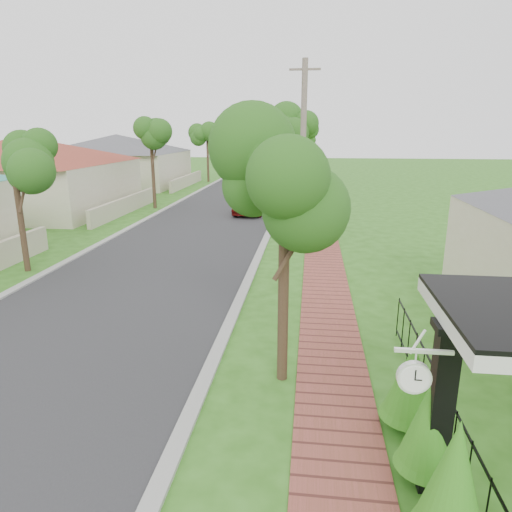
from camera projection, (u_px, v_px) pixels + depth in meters
The scene contains 16 objects.
ground at pixel (152, 418), 8.11m from camera, with size 160.00×160.00×0.00m, color #2E6317.
road at pixel (216, 215), 27.59m from camera, with size 7.00×120.00×0.02m, color #28282B.
kerb_right at pixel (276, 216), 27.17m from camera, with size 0.30×120.00×0.10m, color #9E9E99.
kerb_left at pixel (158, 214), 28.01m from camera, with size 0.30×120.00×0.10m, color #9E9E99.
sidewalk at pixel (320, 217), 26.87m from camera, with size 1.50×120.00×0.03m, color #98463D.
porch_post at pixel (440, 416), 6.33m from camera, with size 0.48×0.48×2.52m.
picket_fence at pixel (442, 412), 7.40m from camera, with size 0.03×8.02×1.00m.
street_trees at pixel (236, 136), 32.92m from camera, with size 10.70×37.65×5.89m.
hedge_row at pixel (427, 425), 6.59m from camera, with size 0.87×3.18×1.83m.
far_house_red at pixel (26, 174), 28.35m from camera, with size 15.56×15.56×4.60m.
far_house_grey at pixel (118, 160), 41.75m from camera, with size 15.56×15.56×4.60m.
parked_car_red at pixel (253, 201), 27.96m from camera, with size 1.75×4.36×1.49m, color maroon.
parked_car_white at pixel (280, 189), 33.06m from camera, with size 1.73×4.96×1.63m, color silver.
near_tree at pixel (285, 190), 8.40m from camera, with size 1.91×1.91×4.89m.
utility_pole at pixel (303, 159), 18.16m from camera, with size 1.20×0.24×7.58m.
station_clock at pixel (415, 375), 5.78m from camera, with size 0.72×0.13×0.61m.
Camera 1 is at (2.68, -6.77, 4.95)m, focal length 32.00 mm.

